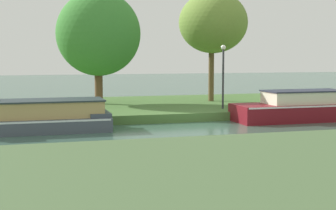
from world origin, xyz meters
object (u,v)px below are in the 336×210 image
(maroon_barge, at_px, (301,108))
(lamp_post, at_px, (223,69))
(willow_tree_centre, at_px, (213,23))
(slate_narrowboat, at_px, (18,117))
(mooring_post_far, at_px, (3,111))
(mooring_post_near, at_px, (265,103))
(willow_tree_left, at_px, (99,34))

(maroon_barge, height_order, lamp_post, lamp_post)
(maroon_barge, relative_size, willow_tree_centre, 1.01)
(slate_narrowboat, distance_m, mooring_post_far, 1.41)
(lamp_post, bearing_deg, slate_narrowboat, -166.40)
(willow_tree_centre, distance_m, mooring_post_near, 6.41)
(willow_tree_left, height_order, lamp_post, willow_tree_left)
(maroon_barge, distance_m, slate_narrowboat, 12.63)
(willow_tree_centre, distance_m, mooring_post_far, 12.86)
(slate_narrowboat, xyz_separation_m, lamp_post, (9.67, 2.34, 1.75))
(maroon_barge, height_order, mooring_post_far, maroon_barge)
(slate_narrowboat, distance_m, lamp_post, 10.10)
(lamp_post, height_order, mooring_post_near, lamp_post)
(mooring_post_near, bearing_deg, willow_tree_centre, 99.75)
(willow_tree_centre, xyz_separation_m, mooring_post_near, (0.83, -4.85, -4.11))
(willow_tree_left, height_order, mooring_post_near, willow_tree_left)
(maroon_barge, distance_m, mooring_post_near, 1.76)
(lamp_post, height_order, mooring_post_far, lamp_post)
(willow_tree_left, distance_m, mooring_post_far, 7.67)
(willow_tree_centre, xyz_separation_m, lamp_post, (-0.92, -3.79, -2.49))
(willow_tree_left, distance_m, willow_tree_centre, 6.49)
(lamp_post, bearing_deg, mooring_post_far, -174.07)
(willow_tree_left, relative_size, mooring_post_near, 9.08)
(maroon_barge, bearing_deg, slate_narrowboat, -180.00)
(willow_tree_left, height_order, willow_tree_centre, willow_tree_centre)
(willow_tree_centre, bearing_deg, lamp_post, -103.62)
(maroon_barge, relative_size, lamp_post, 2.00)
(willow_tree_left, bearing_deg, maroon_barge, -36.36)
(willow_tree_centre, relative_size, lamp_post, 1.98)
(maroon_barge, height_order, willow_tree_left, willow_tree_left)
(maroon_barge, xyz_separation_m, slate_narrowboat, (-12.63, -0.00, 0.00))
(slate_narrowboat, xyz_separation_m, willow_tree_centre, (10.59, 6.13, 4.24))
(mooring_post_far, bearing_deg, willow_tree_centre, 23.47)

